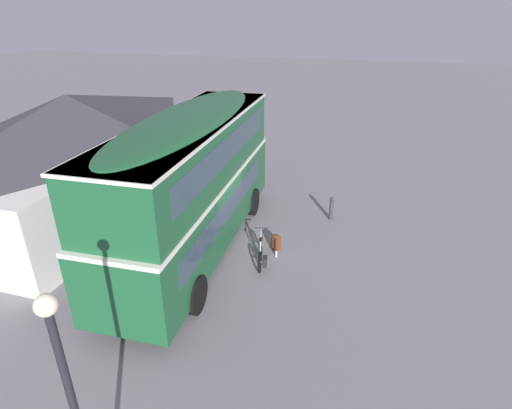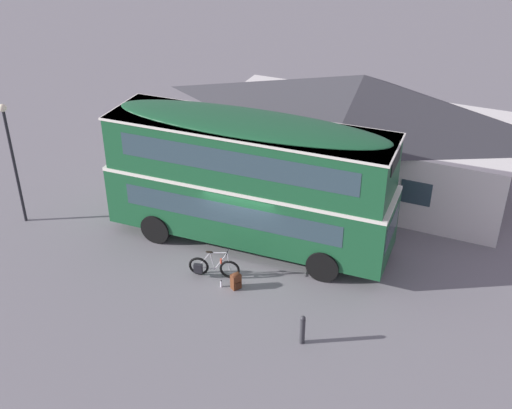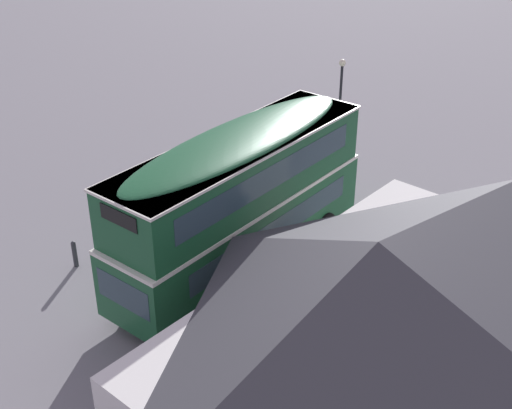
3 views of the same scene
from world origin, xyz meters
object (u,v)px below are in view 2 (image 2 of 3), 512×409
Objects in this scene: double_decker_bus at (249,177)px; kerb_bollard at (302,329)px; street_lamp at (12,151)px; touring_bicycle at (212,267)px; water_bottle_clear_plastic at (221,284)px; backpack_on_ground at (236,281)px.

double_decker_bus is 10.33× the size of kerb_bollard.
double_decker_bus reaches higher than street_lamp.
touring_bicycle is 6.79× the size of water_bottle_clear_plastic.
backpack_on_ground is 2.31× the size of water_bottle_clear_plastic.
water_bottle_clear_plastic is at bearing -85.70° from double_decker_bus.
water_bottle_clear_plastic is (0.51, -0.40, -0.25)m from touring_bicycle.
street_lamp reaches higher than kerb_bollard.
touring_bicycle reaches higher than kerb_bollard.
touring_bicycle is at bearing 142.00° from water_bottle_clear_plastic.
double_decker_bus is 2.14× the size of street_lamp.
touring_bicycle is 0.36× the size of street_lamp.
touring_bicycle is at bearing -3.27° from street_lamp.
kerb_bollard is (3.27, -1.48, 0.38)m from water_bottle_clear_plastic.
double_decker_bus reaches higher than water_bottle_clear_plastic.
double_decker_bus reaches higher than backpack_on_ground.
double_decker_bus is at bearing 129.32° from kerb_bollard.
touring_bicycle is at bearing 164.25° from backpack_on_ground.
double_decker_bus is 3.29m from touring_bicycle.
street_lamp is at bearing 176.73° from touring_bicycle.
touring_bicycle is at bearing -97.32° from double_decker_bus.
water_bottle_clear_plastic is at bearing -165.04° from backpack_on_ground.
backpack_on_ground is at bearing -75.69° from double_decker_bus.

